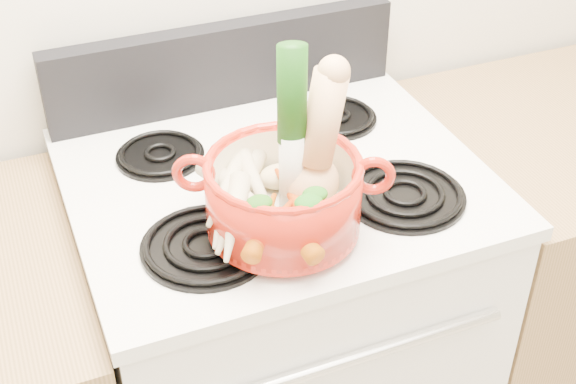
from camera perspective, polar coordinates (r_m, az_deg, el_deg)
name	(u,v)px	position (r m, az deg, el deg)	size (l,w,h in m)	color
stove_body	(278,351)	(1.86, -0.71, -11.26)	(0.76, 0.65, 0.92)	white
cooktop	(276,181)	(1.54, -0.84, 0.81)	(0.78, 0.67, 0.03)	white
control_backsplash	(224,65)	(1.73, -4.57, 8.99)	(0.76, 0.05, 0.18)	black
oven_handle	(350,360)	(1.41, 4.41, -11.82)	(0.02, 0.02, 0.60)	silver
burner_front_left	(206,244)	(1.36, -5.84, -3.73)	(0.22, 0.22, 0.02)	black
burner_front_right	(405,194)	(1.48, 8.31, -0.14)	(0.22, 0.22, 0.02)	black
burner_back_left	(160,154)	(1.59, -9.09, 2.70)	(0.17, 0.17, 0.02)	black
burner_back_right	(336,116)	(1.70, 3.40, 5.40)	(0.17, 0.17, 0.02)	black
dutch_oven	(283,196)	(1.34, -0.32, -0.27)	(0.26, 0.26, 0.13)	#AE1D0E
pot_handle_left	(194,173)	(1.32, -6.73, 1.36)	(0.07, 0.07, 0.02)	#AE1D0E
pot_handle_right	(373,175)	(1.31, 6.10, 1.18)	(0.07, 0.07, 0.02)	#AE1D0E
squash	(312,142)	(1.31, 1.75, 3.58)	(0.10, 0.10, 0.25)	#E3AF74
leek	(292,128)	(1.29, 0.29, 4.59)	(0.05, 0.05, 0.31)	beige
ginger	(279,177)	(1.41, -0.63, 1.08)	(0.08, 0.05, 0.04)	#D6BF84
parsnip_0	(238,198)	(1.35, -3.60, -0.46)	(0.05, 0.05, 0.25)	beige
parsnip_1	(224,205)	(1.34, -4.56, -0.92)	(0.04, 0.04, 0.19)	beige
parsnip_2	(243,192)	(1.35, -3.24, -0.03)	(0.04, 0.04, 0.20)	beige
parsnip_3	(234,216)	(1.29, -3.88, -1.73)	(0.04, 0.04, 0.18)	#EDE7C1
parsnip_4	(230,178)	(1.36, -4.11, 0.99)	(0.04, 0.04, 0.22)	beige
parsnip_5	(253,177)	(1.36, -2.49, 1.09)	(0.04, 0.04, 0.21)	beige
carrot_0	(287,227)	(1.30, -0.09, -2.50)	(0.03, 0.03, 0.17)	orange
carrot_1	(263,226)	(1.29, -1.78, -2.43)	(0.03, 0.03, 0.15)	#BA4F09
carrot_2	(294,200)	(1.34, 0.45, -0.59)	(0.03, 0.03, 0.17)	#D4470A
carrot_3	(275,223)	(1.29, -0.90, -2.22)	(0.03, 0.03, 0.13)	#C54509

